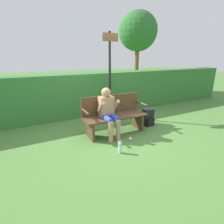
{
  "coord_description": "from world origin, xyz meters",
  "views": [
    {
      "loc": [
        -1.94,
        -3.6,
        1.89
      ],
      "look_at": [
        -0.15,
        -0.1,
        0.61
      ],
      "focal_mm": 28.0,
      "sensor_mm": 36.0,
      "label": 1
    }
  ],
  "objects_px": {
    "tree": "(138,32)",
    "backpack": "(148,117)",
    "water_bottle": "(120,147)",
    "signpost": "(110,71)",
    "person_seated": "(108,110)",
    "park_bench": "(114,115)"
  },
  "relations": [
    {
      "from": "water_bottle",
      "to": "signpost",
      "type": "distance_m",
      "value": 2.55
    },
    {
      "from": "water_bottle",
      "to": "tree",
      "type": "bearing_deg",
      "value": 52.88
    },
    {
      "from": "person_seated",
      "to": "tree",
      "type": "xyz_separation_m",
      "value": [
        3.92,
        4.54,
        2.38
      ]
    },
    {
      "from": "water_bottle",
      "to": "signpost",
      "type": "height_order",
      "value": "signpost"
    },
    {
      "from": "person_seated",
      "to": "park_bench",
      "type": "bearing_deg",
      "value": 30.2
    },
    {
      "from": "backpack",
      "to": "signpost",
      "type": "distance_m",
      "value": 1.76
    },
    {
      "from": "park_bench",
      "to": "signpost",
      "type": "relative_size",
      "value": 0.63
    },
    {
      "from": "signpost",
      "to": "park_bench",
      "type": "bearing_deg",
      "value": -111.28
    },
    {
      "from": "park_bench",
      "to": "person_seated",
      "type": "xyz_separation_m",
      "value": [
        -0.23,
        -0.13,
        0.19
      ]
    },
    {
      "from": "water_bottle",
      "to": "tree",
      "type": "height_order",
      "value": "tree"
    },
    {
      "from": "signpost",
      "to": "tree",
      "type": "distance_m",
      "value": 4.94
    },
    {
      "from": "water_bottle",
      "to": "tree",
      "type": "xyz_separation_m",
      "value": [
        4.07,
        5.37,
        2.91
      ]
    },
    {
      "from": "person_seated",
      "to": "water_bottle",
      "type": "height_order",
      "value": "person_seated"
    },
    {
      "from": "person_seated",
      "to": "tree",
      "type": "distance_m",
      "value": 6.45
    },
    {
      "from": "park_bench",
      "to": "person_seated",
      "type": "height_order",
      "value": "person_seated"
    },
    {
      "from": "person_seated",
      "to": "tree",
      "type": "height_order",
      "value": "tree"
    },
    {
      "from": "backpack",
      "to": "tree",
      "type": "bearing_deg",
      "value": 59.34
    },
    {
      "from": "park_bench",
      "to": "signpost",
      "type": "height_order",
      "value": "signpost"
    },
    {
      "from": "tree",
      "to": "backpack",
      "type": "bearing_deg",
      "value": -120.66
    },
    {
      "from": "person_seated",
      "to": "signpost",
      "type": "relative_size",
      "value": 0.46
    },
    {
      "from": "signpost",
      "to": "backpack",
      "type": "bearing_deg",
      "value": -57.77
    },
    {
      "from": "tree",
      "to": "person_seated",
      "type": "bearing_deg",
      "value": -130.78
    }
  ]
}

